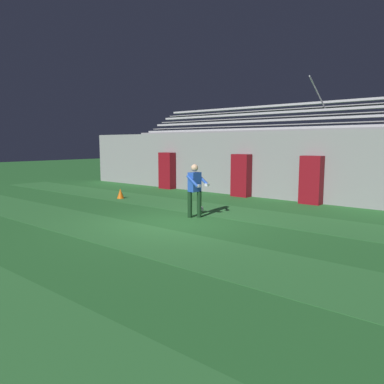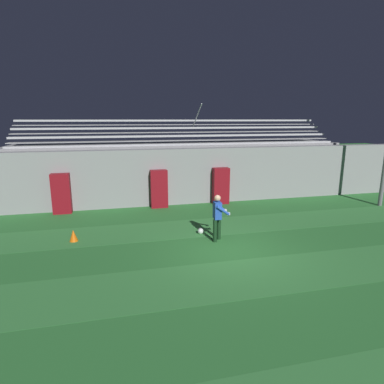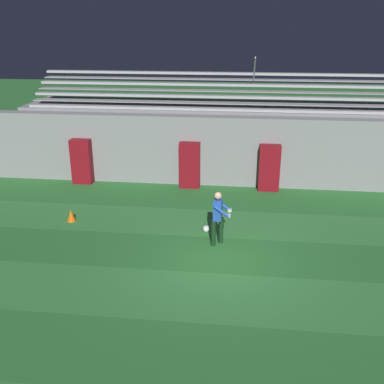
# 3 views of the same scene
# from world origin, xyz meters

# --- Properties ---
(ground_plane) EXTENTS (80.00, 80.00, 0.00)m
(ground_plane) POSITION_xyz_m (0.00, 0.00, 0.00)
(ground_plane) COLOR #2D7533
(turf_stripe_mid) EXTENTS (28.00, 2.14, 0.01)m
(turf_stripe_mid) POSITION_xyz_m (0.00, -1.71, 0.00)
(turf_stripe_mid) COLOR #38843D
(turf_stripe_mid) RESTS_ON ground
(turf_stripe_far) EXTENTS (28.00, 2.14, 0.01)m
(turf_stripe_far) POSITION_xyz_m (0.00, 2.57, 0.00)
(turf_stripe_far) COLOR #38843D
(turf_stripe_far) RESTS_ON ground
(back_wall) EXTENTS (24.00, 0.60, 2.80)m
(back_wall) POSITION_xyz_m (0.00, 6.50, 1.40)
(back_wall) COLOR gray
(back_wall) RESTS_ON ground
(padding_pillar_gate_left) EXTENTS (0.81, 0.44, 1.84)m
(padding_pillar_gate_left) POSITION_xyz_m (-1.57, 5.95, 0.92)
(padding_pillar_gate_left) COLOR maroon
(padding_pillar_gate_left) RESTS_ON ground
(padding_pillar_gate_right) EXTENTS (0.81, 0.44, 1.84)m
(padding_pillar_gate_right) POSITION_xyz_m (1.57, 5.95, 0.92)
(padding_pillar_gate_right) COLOR maroon
(padding_pillar_gate_right) RESTS_ON ground
(padding_pillar_far_left) EXTENTS (0.81, 0.44, 1.84)m
(padding_pillar_far_left) POSITION_xyz_m (-6.04, 5.95, 0.92)
(padding_pillar_far_left) COLOR maroon
(padding_pillar_far_left) RESTS_ON ground
(bleacher_stand) EXTENTS (18.00, 3.35, 5.03)m
(bleacher_stand) POSITION_xyz_m (0.00, 8.49, 1.50)
(bleacher_stand) COLOR gray
(bleacher_stand) RESTS_ON ground
(goalkeeper) EXTENTS (0.59, 0.59, 1.67)m
(goalkeeper) POSITION_xyz_m (-0.14, 1.08, 0.95)
(goalkeeper) COLOR #143319
(goalkeeper) RESTS_ON ground
(soccer_ball) EXTENTS (0.22, 0.22, 0.22)m
(soccer_ball) POSITION_xyz_m (-0.55, 1.85, 0.11)
(soccer_ball) COLOR white
(soccer_ball) RESTS_ON ground
(traffic_cone) EXTENTS (0.30, 0.30, 0.42)m
(traffic_cone) POSITION_xyz_m (-5.13, 2.17, 0.21)
(traffic_cone) COLOR orange
(traffic_cone) RESTS_ON ground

